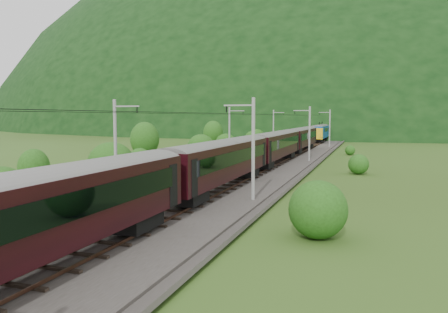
% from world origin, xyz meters
% --- Properties ---
extents(ground, '(600.00, 600.00, 0.00)m').
position_xyz_m(ground, '(0.00, 0.00, 0.00)').
color(ground, '#324917').
rests_on(ground, ground).
extents(railbed, '(14.00, 220.00, 0.30)m').
position_xyz_m(railbed, '(0.00, 10.00, 0.15)').
color(railbed, '#38332D').
rests_on(railbed, ground).
extents(track_left, '(2.40, 220.00, 0.27)m').
position_xyz_m(track_left, '(-2.40, 10.00, 0.37)').
color(track_left, '#533223').
rests_on(track_left, railbed).
extents(track_right, '(2.40, 220.00, 0.27)m').
position_xyz_m(track_right, '(2.40, 10.00, 0.37)').
color(track_right, '#533223').
rests_on(track_right, railbed).
extents(catenary_left, '(2.54, 192.28, 8.00)m').
position_xyz_m(catenary_left, '(-6.12, 32.00, 4.50)').
color(catenary_left, gray).
rests_on(catenary_left, railbed).
extents(catenary_right, '(2.54, 192.28, 8.00)m').
position_xyz_m(catenary_right, '(6.12, 32.00, 4.50)').
color(catenary_right, gray).
rests_on(catenary_right, railbed).
extents(overhead_wires, '(4.83, 198.00, 0.03)m').
position_xyz_m(overhead_wires, '(0.00, 10.00, 7.10)').
color(overhead_wires, black).
rests_on(overhead_wires, ground).
extents(mountain_main, '(504.00, 360.00, 244.00)m').
position_xyz_m(mountain_main, '(0.00, 260.00, 0.00)').
color(mountain_main, black).
rests_on(mountain_main, ground).
extents(mountain_ridge, '(336.00, 280.00, 132.00)m').
position_xyz_m(mountain_ridge, '(-120.00, 300.00, 0.00)').
color(mountain_ridge, black).
rests_on(mountain_ridge, ground).
extents(train, '(2.96, 143.09, 5.15)m').
position_xyz_m(train, '(2.40, 14.78, 3.51)').
color(train, black).
rests_on(train, ground).
extents(hazard_post_near, '(0.16, 0.16, 1.48)m').
position_xyz_m(hazard_post_near, '(-0.42, 57.16, 1.04)').
color(hazard_post_near, red).
rests_on(hazard_post_near, railbed).
extents(hazard_post_far, '(0.18, 0.18, 1.66)m').
position_xyz_m(hazard_post_far, '(0.43, 35.82, 1.13)').
color(hazard_post_far, red).
rests_on(hazard_post_far, railbed).
extents(signal, '(0.26, 0.26, 2.31)m').
position_xyz_m(signal, '(-4.17, 58.01, 1.65)').
color(signal, black).
rests_on(signal, railbed).
extents(vegetation_left, '(11.38, 145.75, 6.04)m').
position_xyz_m(vegetation_left, '(-13.38, 34.01, 2.30)').
color(vegetation_left, '#224B14').
rests_on(vegetation_left, ground).
extents(vegetation_right, '(4.64, 86.10, 2.96)m').
position_xyz_m(vegetation_right, '(12.27, -1.33, 1.26)').
color(vegetation_right, '#224B14').
rests_on(vegetation_right, ground).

